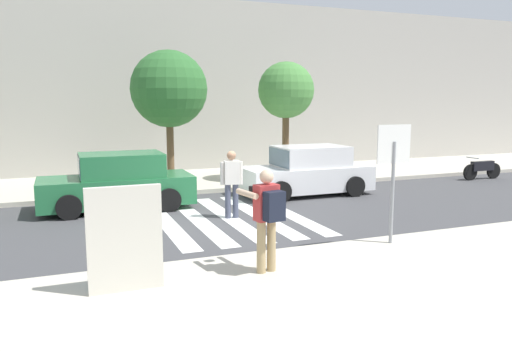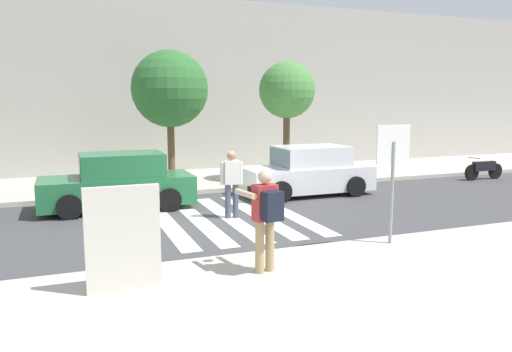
# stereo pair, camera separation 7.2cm
# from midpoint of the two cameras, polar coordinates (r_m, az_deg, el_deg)

# --- Properties ---
(ground_plane) EXTENTS (120.00, 120.00, 0.00)m
(ground_plane) POSITION_cam_midpoint_polar(r_m,az_deg,el_deg) (12.71, -3.02, -4.93)
(ground_plane) COLOR #424244
(sidewalk_near) EXTENTS (60.00, 6.00, 0.14)m
(sidewalk_near) POSITION_cam_midpoint_polar(r_m,az_deg,el_deg) (7.37, 13.06, -14.84)
(sidewalk_near) COLOR beige
(sidewalk_near) RESTS_ON ground
(sidewalk_far) EXTENTS (60.00, 4.80, 0.14)m
(sidewalk_far) POSITION_cam_midpoint_polar(r_m,az_deg,el_deg) (18.38, -8.99, -0.59)
(sidewalk_far) COLOR beige
(sidewalk_far) RESTS_ON ground
(building_facade_far) EXTENTS (56.00, 4.00, 7.06)m
(building_facade_far) POSITION_cam_midpoint_polar(r_m,az_deg,el_deg) (22.48, -11.69, 9.85)
(building_facade_far) COLOR #ADA89E
(building_facade_far) RESTS_ON ground
(crosswalk_stripe_0) EXTENTS (0.44, 5.20, 0.01)m
(crosswalk_stripe_0) POSITION_cam_midpoint_polar(r_m,az_deg,el_deg) (12.51, -10.31, -5.27)
(crosswalk_stripe_0) COLOR silver
(crosswalk_stripe_0) RESTS_ON ground
(crosswalk_stripe_1) EXTENTS (0.44, 5.20, 0.01)m
(crosswalk_stripe_1) POSITION_cam_midpoint_polar(r_m,az_deg,el_deg) (12.68, -6.75, -5.00)
(crosswalk_stripe_1) COLOR silver
(crosswalk_stripe_1) RESTS_ON ground
(crosswalk_stripe_2) EXTENTS (0.44, 5.20, 0.01)m
(crosswalk_stripe_2) POSITION_cam_midpoint_polar(r_m,az_deg,el_deg) (12.90, -3.31, -4.72)
(crosswalk_stripe_2) COLOR silver
(crosswalk_stripe_2) RESTS_ON ground
(crosswalk_stripe_3) EXTENTS (0.44, 5.20, 0.01)m
(crosswalk_stripe_3) POSITION_cam_midpoint_polar(r_m,az_deg,el_deg) (13.16, 0.01, -4.43)
(crosswalk_stripe_3) COLOR silver
(crosswalk_stripe_3) RESTS_ON ground
(crosswalk_stripe_4) EXTENTS (0.44, 5.20, 0.01)m
(crosswalk_stripe_4) POSITION_cam_midpoint_polar(r_m,az_deg,el_deg) (13.47, 3.19, -4.14)
(crosswalk_stripe_4) COLOR silver
(crosswalk_stripe_4) RESTS_ON ground
(stop_sign) EXTENTS (0.76, 0.08, 2.37)m
(stop_sign) POSITION_cam_midpoint_polar(r_m,az_deg,el_deg) (10.16, 15.23, 2.02)
(stop_sign) COLOR gray
(stop_sign) RESTS_ON sidewalk_near
(photographer_with_backpack) EXTENTS (0.67, 0.91, 1.72)m
(photographer_with_backpack) POSITION_cam_midpoint_polar(r_m,az_deg,el_deg) (8.20, 1.04, -4.12)
(photographer_with_backpack) COLOR tan
(photographer_with_backpack) RESTS_ON sidewalk_near
(pedestrian_crossing) EXTENTS (0.58, 0.28, 1.72)m
(pedestrian_crossing) POSITION_cam_midpoint_polar(r_m,az_deg,el_deg) (12.64, -2.98, -0.50)
(pedestrian_crossing) COLOR #474C60
(pedestrian_crossing) RESTS_ON ground
(parked_car_green) EXTENTS (4.10, 1.92, 1.55)m
(parked_car_green) POSITION_cam_midpoint_polar(r_m,az_deg,el_deg) (14.27, -15.62, -0.78)
(parked_car_green) COLOR #236B3D
(parked_car_green) RESTS_ON ground
(parked_car_white) EXTENTS (4.10, 1.92, 1.55)m
(parked_car_white) POSITION_cam_midpoint_polar(r_m,az_deg,el_deg) (15.95, 5.76, 0.46)
(parked_car_white) COLOR white
(parked_car_white) RESTS_ON ground
(motorcycle) EXTENTS (1.76, 0.60, 0.87)m
(motorcycle) POSITION_cam_midpoint_polar(r_m,az_deg,el_deg) (20.81, 24.34, 0.77)
(motorcycle) COLOR black
(motorcycle) RESTS_ON ground
(street_tree_center) EXTENTS (2.54, 2.54, 4.49)m
(street_tree_center) POSITION_cam_midpoint_polar(r_m,az_deg,el_deg) (16.93, -10.05, 9.72)
(street_tree_center) COLOR brown
(street_tree_center) RESTS_ON sidewalk_far
(street_tree_east) EXTENTS (1.97, 1.97, 4.18)m
(street_tree_east) POSITION_cam_midpoint_polar(r_m,az_deg,el_deg) (17.70, 3.33, 9.66)
(street_tree_east) COLOR brown
(street_tree_east) RESTS_ON sidewalk_far
(advertising_board) EXTENTS (1.10, 0.11, 1.60)m
(advertising_board) POSITION_cam_midpoint_polar(r_m,az_deg,el_deg) (7.72, -15.02, -6.96)
(advertising_board) COLOR beige
(advertising_board) RESTS_ON sidewalk_near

